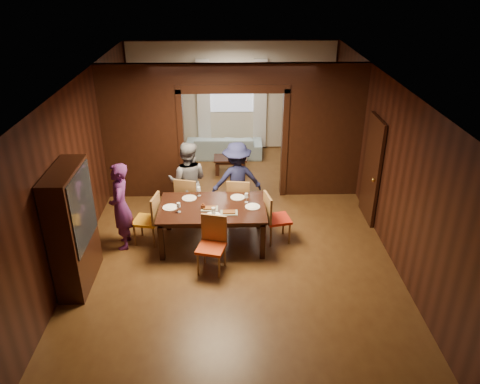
{
  "coord_description": "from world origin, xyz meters",
  "views": [
    {
      "loc": [
        -0.08,
        -7.79,
        4.76
      ],
      "look_at": [
        0.1,
        -0.4,
        1.05
      ],
      "focal_mm": 35.0,
      "sensor_mm": 36.0,
      "label": 1
    }
  ],
  "objects_px": {
    "person_purple": "(121,206)",
    "hutch": "(73,229)",
    "dining_table": "(213,225)",
    "chair_far_l": "(189,198)",
    "chair_near": "(211,246)",
    "person_navy": "(237,180)",
    "chair_left": "(146,219)",
    "sofa": "(224,146)",
    "chair_right": "(278,217)",
    "person_grey": "(188,182)",
    "chair_far_r": "(239,200)",
    "coffee_table": "(230,165)"
  },
  "relations": [
    {
      "from": "chair_left",
      "to": "chair_far_r",
      "type": "xyz_separation_m",
      "value": [
        1.72,
        0.72,
        0.0
      ]
    },
    {
      "from": "sofa",
      "to": "chair_near",
      "type": "distance_m",
      "value": 5.12
    },
    {
      "from": "sofa",
      "to": "dining_table",
      "type": "xyz_separation_m",
      "value": [
        -0.18,
        -4.25,
        0.09
      ]
    },
    {
      "from": "dining_table",
      "to": "hutch",
      "type": "xyz_separation_m",
      "value": [
        -2.13,
        -1.1,
        0.62
      ]
    },
    {
      "from": "person_navy",
      "to": "chair_right",
      "type": "distance_m",
      "value": 1.28
    },
    {
      "from": "dining_table",
      "to": "chair_far_r",
      "type": "height_order",
      "value": "chair_far_r"
    },
    {
      "from": "person_navy",
      "to": "dining_table",
      "type": "distance_m",
      "value": 1.24
    },
    {
      "from": "chair_far_r",
      "to": "chair_left",
      "type": "bearing_deg",
      "value": 30.17
    },
    {
      "from": "chair_right",
      "to": "chair_near",
      "type": "height_order",
      "value": "same"
    },
    {
      "from": "person_navy",
      "to": "coffee_table",
      "type": "relative_size",
      "value": 1.97
    },
    {
      "from": "sofa",
      "to": "chair_near",
      "type": "relative_size",
      "value": 2.06
    },
    {
      "from": "coffee_table",
      "to": "chair_left",
      "type": "xyz_separation_m",
      "value": [
        -1.56,
        -3.11,
        0.28
      ]
    },
    {
      "from": "person_purple",
      "to": "dining_table",
      "type": "xyz_separation_m",
      "value": [
        1.63,
        0.05,
        -0.43
      ]
    },
    {
      "from": "chair_far_l",
      "to": "person_navy",
      "type": "bearing_deg",
      "value": -154.41
    },
    {
      "from": "person_grey",
      "to": "chair_near",
      "type": "bearing_deg",
      "value": 109.76
    },
    {
      "from": "hutch",
      "to": "chair_near",
      "type": "bearing_deg",
      "value": 6.33
    },
    {
      "from": "person_grey",
      "to": "dining_table",
      "type": "xyz_separation_m",
      "value": [
        0.51,
        -0.95,
        -0.44
      ]
    },
    {
      "from": "coffee_table",
      "to": "hutch",
      "type": "xyz_separation_m",
      "value": [
        -2.47,
        -4.28,
        0.8
      ]
    },
    {
      "from": "chair_far_l",
      "to": "coffee_table",
      "type": "bearing_deg",
      "value": -96.09
    },
    {
      "from": "person_grey",
      "to": "chair_far_r",
      "type": "xyz_separation_m",
      "value": [
        1.01,
        -0.16,
        -0.33
      ]
    },
    {
      "from": "chair_far_l",
      "to": "chair_right",
      "type": "bearing_deg",
      "value": 168.1
    },
    {
      "from": "person_purple",
      "to": "hutch",
      "type": "xyz_separation_m",
      "value": [
        -0.51,
        -1.05,
        0.19
      ]
    },
    {
      "from": "dining_table",
      "to": "chair_right",
      "type": "bearing_deg",
      "value": 3.02
    },
    {
      "from": "person_grey",
      "to": "chair_near",
      "type": "height_order",
      "value": "person_grey"
    },
    {
      "from": "coffee_table",
      "to": "chair_right",
      "type": "xyz_separation_m",
      "value": [
        0.86,
        -3.12,
        0.28
      ]
    },
    {
      "from": "coffee_table",
      "to": "chair_far_l",
      "type": "bearing_deg",
      "value": -109.82
    },
    {
      "from": "chair_right",
      "to": "sofa",
      "type": "bearing_deg",
      "value": 1.47
    },
    {
      "from": "person_grey",
      "to": "chair_near",
      "type": "relative_size",
      "value": 1.69
    },
    {
      "from": "sofa",
      "to": "chair_left",
      "type": "distance_m",
      "value": 4.41
    },
    {
      "from": "person_navy",
      "to": "chair_left",
      "type": "relative_size",
      "value": 1.62
    },
    {
      "from": "chair_far_r",
      "to": "chair_far_l",
      "type": "bearing_deg",
      "value": 2.66
    },
    {
      "from": "chair_left",
      "to": "hutch",
      "type": "distance_m",
      "value": 1.57
    },
    {
      "from": "person_navy",
      "to": "chair_far_r",
      "type": "xyz_separation_m",
      "value": [
        0.04,
        -0.28,
        -0.3
      ]
    },
    {
      "from": "sofa",
      "to": "coffee_table",
      "type": "relative_size",
      "value": 2.5
    },
    {
      "from": "person_grey",
      "to": "dining_table",
      "type": "distance_m",
      "value": 1.16
    },
    {
      "from": "person_grey",
      "to": "hutch",
      "type": "bearing_deg",
      "value": 55.79
    },
    {
      "from": "chair_left",
      "to": "hutch",
      "type": "bearing_deg",
      "value": -27.56
    },
    {
      "from": "dining_table",
      "to": "chair_far_r",
      "type": "relative_size",
      "value": 1.98
    },
    {
      "from": "sofa",
      "to": "chair_right",
      "type": "relative_size",
      "value": 2.06
    },
    {
      "from": "person_purple",
      "to": "chair_far_r",
      "type": "relative_size",
      "value": 1.67
    },
    {
      "from": "person_navy",
      "to": "chair_near",
      "type": "height_order",
      "value": "person_navy"
    },
    {
      "from": "chair_left",
      "to": "chair_near",
      "type": "height_order",
      "value": "same"
    },
    {
      "from": "person_purple",
      "to": "coffee_table",
      "type": "xyz_separation_m",
      "value": [
        1.96,
        3.23,
        -0.61
      ]
    },
    {
      "from": "sofa",
      "to": "hutch",
      "type": "distance_m",
      "value": 5.87
    },
    {
      "from": "dining_table",
      "to": "hutch",
      "type": "relative_size",
      "value": 0.96
    },
    {
      "from": "chair_far_l",
      "to": "sofa",
      "type": "bearing_deg",
      "value": -87.57
    },
    {
      "from": "dining_table",
      "to": "person_purple",
      "type": "bearing_deg",
      "value": -178.35
    },
    {
      "from": "hutch",
      "to": "person_navy",
      "type": "bearing_deg",
      "value": 39.98
    },
    {
      "from": "dining_table",
      "to": "chair_far_l",
      "type": "height_order",
      "value": "chair_far_l"
    },
    {
      "from": "chair_far_l",
      "to": "chair_left",
      "type": "bearing_deg",
      "value": 61.7
    }
  ]
}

